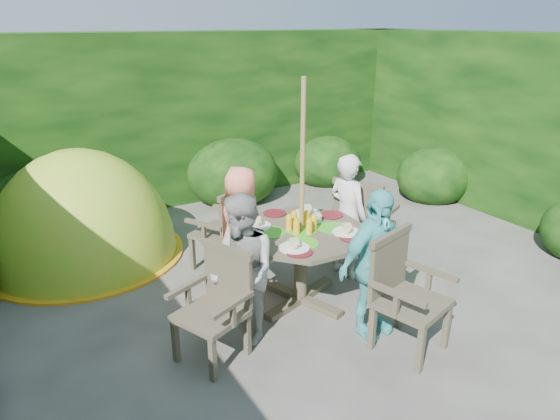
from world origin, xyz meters
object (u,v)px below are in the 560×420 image
patio_table (301,242)px  dome_tent (87,256)px  garden_chair_left (217,303)px  garden_chair_back (224,228)px  parasol_pole (302,198)px  child_back (242,224)px  garden_chair_right (362,221)px  garden_chair_front (404,292)px  child_right (347,216)px  child_left (243,270)px  child_front (374,264)px

patio_table → dome_tent: bearing=127.5°
garden_chair_left → garden_chair_back: (0.70, 1.40, 0.01)m
patio_table → parasol_pole: size_ratio=0.77×
child_back → dome_tent: bearing=-75.1°
garden_chair_right → garden_chair_left: size_ratio=1.11×
parasol_pole → garden_chair_front: bearing=-71.0°
child_back → child_right: bearing=123.9°
garden_chair_right → child_left: bearing=82.7°
child_left → child_back: bearing=153.1°
patio_table → parasol_pole: (-0.00, -0.00, 0.45)m
garden_chair_right → child_back: bearing=46.4°
child_back → parasol_pole: bearing=78.9°
garden_chair_front → dome_tent: (-2.00, 3.19, -0.52)m
garden_chair_back → patio_table: bearing=78.5°
garden_chair_front → child_front: size_ratio=0.71×
parasol_pole → child_front: parasol_pole is taller
garden_chair_left → child_left: 0.35m
garden_chair_right → child_front: 1.35m
patio_table → child_left: child_left is taller
child_left → child_back: child_left is taller
garden_chair_left → garden_chair_back: garden_chair_back is taller
garden_chair_right → child_front: bearing=118.8°
parasol_pole → dome_tent: 2.92m
child_right → child_left: (-1.51, -0.52, -0.02)m
garden_chair_right → child_left: size_ratio=0.75×
patio_table → garden_chair_front: (0.35, -1.04, -0.14)m
garden_chair_back → garden_chair_front: bearing=78.7°
garden_chair_left → garden_chair_front: garden_chair_front is taller
parasol_pole → garden_chair_back: (-0.34, 1.05, -0.61)m
garden_chair_back → child_left: size_ratio=0.69×
parasol_pole → child_back: parasol_pole is taller
patio_table → child_front: (0.25, -0.76, 0.02)m
garden_chair_front → child_left: 1.37m
child_left → dome_tent: size_ratio=0.51×
garden_chair_left → parasol_pole: bearing=85.3°
garden_chair_back → child_left: bearing=42.5°
parasol_pole → child_left: bearing=-161.2°
garden_chair_front → dome_tent: 3.80m
parasol_pole → garden_chair_front: size_ratio=2.27×
garden_chair_right → patio_table: bearing=82.4°
child_front → child_back: bearing=102.2°
garden_chair_left → garden_chair_back: bearing=130.0°
patio_table → parasol_pole: 0.45m
parasol_pole → garden_chair_back: parasol_pole is taller
garden_chair_right → dome_tent: dome_tent is taller
patio_table → child_left: bearing=-161.1°
child_right → garden_chair_front: bearing=152.4°
child_right → child_front: size_ratio=1.01×
garden_chair_left → child_right: bearing=85.4°
parasol_pole → garden_chair_front: 1.24m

